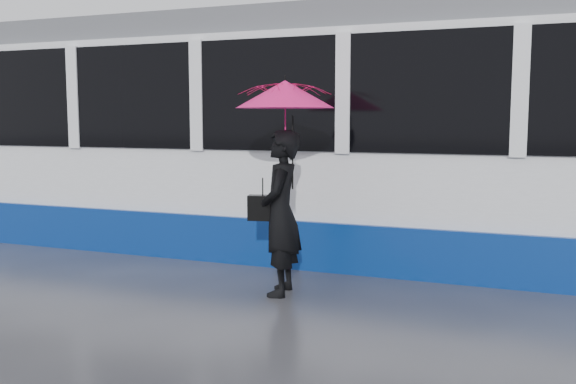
% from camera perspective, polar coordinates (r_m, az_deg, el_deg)
% --- Properties ---
extents(ground, '(90.00, 90.00, 0.00)m').
position_cam_1_polar(ground, '(6.74, 4.52, -9.86)').
color(ground, '#2A2A2F').
rests_on(ground, ground).
extents(rails, '(34.00, 1.51, 0.02)m').
position_cam_1_polar(rails, '(9.09, 9.15, -5.55)').
color(rails, '#3F3D38').
rests_on(rails, ground).
extents(tram, '(26.00, 2.56, 3.35)m').
position_cam_1_polar(tram, '(9.46, -1.73, 4.94)').
color(tram, white).
rests_on(tram, ground).
extents(woman, '(0.55, 0.72, 1.78)m').
position_cam_1_polar(woman, '(6.90, -0.65, -1.88)').
color(woman, black).
rests_on(woman, ground).
extents(umbrella, '(1.24, 1.24, 1.20)m').
position_cam_1_polar(umbrella, '(6.81, -0.27, 6.98)').
color(umbrella, '#F31489').
rests_on(umbrella, ground).
extents(handbag, '(0.34, 0.20, 0.46)m').
position_cam_1_polar(handbag, '(7.00, -2.26, -1.41)').
color(handbag, black).
rests_on(handbag, ground).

